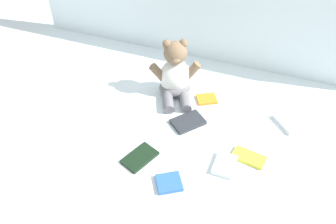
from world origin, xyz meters
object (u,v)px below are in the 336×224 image
(book_case_2, at_px, (140,157))
(book_case_1, at_px, (169,183))
(book_case_0, at_px, (289,122))
(book_case_3, at_px, (249,157))
(teddy_bear, at_px, (175,76))
(book_case_5, at_px, (207,99))
(book_case_4, at_px, (225,165))
(book_case_6, at_px, (188,122))

(book_case_2, bearing_deg, book_case_1, -4.19)
(book_case_0, distance_m, book_case_3, 0.29)
(book_case_0, relative_size, book_case_1, 1.32)
(teddy_bear, xyz_separation_m, book_case_5, (0.16, 0.01, -0.10))
(book_case_0, relative_size, book_case_4, 1.10)
(book_case_0, xyz_separation_m, book_case_4, (-0.21, -0.33, -0.00))
(book_case_1, height_order, book_case_5, book_case_1)
(book_case_0, relative_size, book_case_6, 0.89)
(book_case_2, height_order, book_case_6, book_case_6)
(book_case_2, height_order, book_case_4, book_case_4)
(book_case_6, bearing_deg, book_case_4, -0.15)
(book_case_5, bearing_deg, book_case_4, 176.81)
(book_case_6, bearing_deg, book_case_0, 60.05)
(book_case_3, relative_size, book_case_5, 1.44)
(book_case_0, height_order, book_case_4, same)
(book_case_4, bearing_deg, book_case_2, 14.01)
(teddy_bear, distance_m, book_case_6, 0.23)
(book_case_0, height_order, book_case_3, book_case_0)
(book_case_0, height_order, book_case_2, book_case_0)
(book_case_1, relative_size, book_case_4, 0.83)
(book_case_2, height_order, book_case_5, same)
(book_case_5, bearing_deg, book_case_3, -167.21)
(book_case_3, distance_m, book_case_6, 0.31)
(book_case_4, bearing_deg, book_case_1, 42.00)
(teddy_bear, relative_size, book_case_2, 2.07)
(teddy_bear, xyz_separation_m, book_case_0, (0.54, -0.02, -0.10))
(book_case_0, xyz_separation_m, book_case_5, (-0.38, 0.03, -0.00))
(teddy_bear, height_order, book_case_2, teddy_bear)
(teddy_bear, distance_m, book_case_1, 0.54)
(teddy_bear, bearing_deg, book_case_4, -71.51)
(book_case_0, height_order, book_case_6, book_case_0)
(book_case_1, xyz_separation_m, book_case_2, (-0.15, 0.08, -0.00))
(book_case_1, relative_size, book_case_3, 0.72)
(book_case_4, distance_m, book_case_5, 0.40)
(teddy_bear, bearing_deg, book_case_1, -97.78)
(teddy_bear, bearing_deg, book_case_2, -114.57)
(book_case_2, bearing_deg, book_case_5, 92.90)
(book_case_2, distance_m, book_case_5, 0.46)
(book_case_4, bearing_deg, book_case_0, -121.45)
(book_case_4, height_order, book_case_6, book_case_4)
(teddy_bear, height_order, book_case_4, teddy_bear)
(book_case_3, bearing_deg, book_case_4, 141.64)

